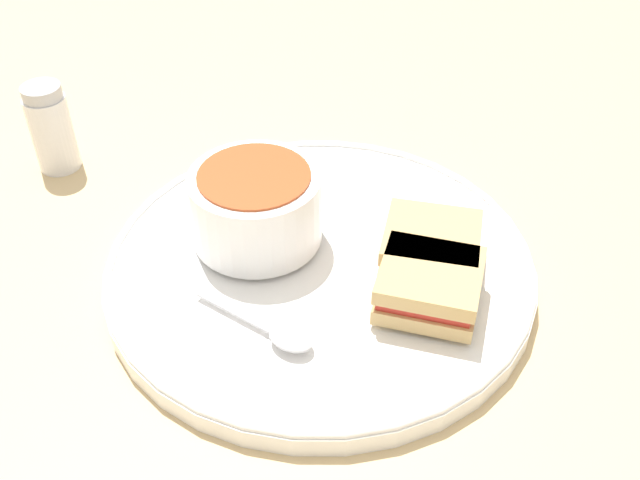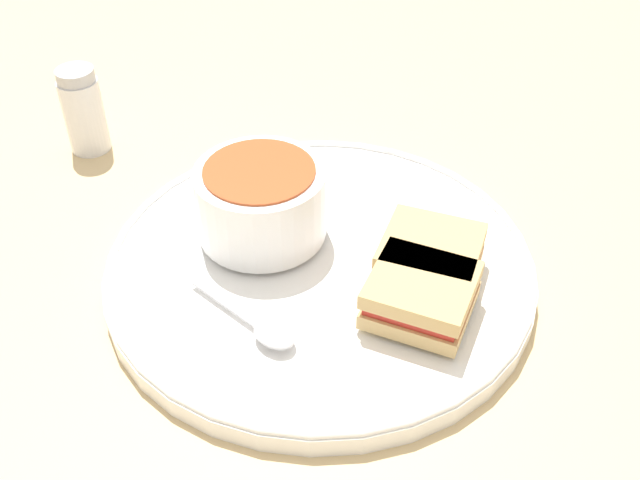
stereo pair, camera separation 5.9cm
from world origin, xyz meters
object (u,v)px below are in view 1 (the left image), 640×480
(sandwich_half_near, at_px, (430,285))
(sandwich_half_far, at_px, (431,247))
(spoon, at_px, (283,334))
(soup_bowl, at_px, (256,206))
(salt_shaker, at_px, (51,128))

(sandwich_half_near, height_order, sandwich_half_far, same)
(spoon, bearing_deg, sandwich_half_near, 53.34)
(spoon, height_order, sandwich_half_near, sandwich_half_near)
(soup_bowl, relative_size, sandwich_half_near, 1.13)
(spoon, relative_size, sandwich_half_far, 0.98)
(soup_bowl, height_order, sandwich_half_far, soup_bowl)
(soup_bowl, relative_size, spoon, 1.19)
(sandwich_half_far, bearing_deg, sandwich_half_near, 76.83)
(spoon, xyz_separation_m, salt_shaker, (0.20, -0.27, 0.02))
(spoon, xyz_separation_m, sandwich_half_far, (-0.12, -0.07, 0.01))
(soup_bowl, height_order, salt_shaker, salt_shaker)
(spoon, height_order, salt_shaker, salt_shaker)
(spoon, distance_m, sandwich_half_near, 0.11)
(spoon, distance_m, salt_shaker, 0.34)
(soup_bowl, distance_m, salt_shaker, 0.24)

